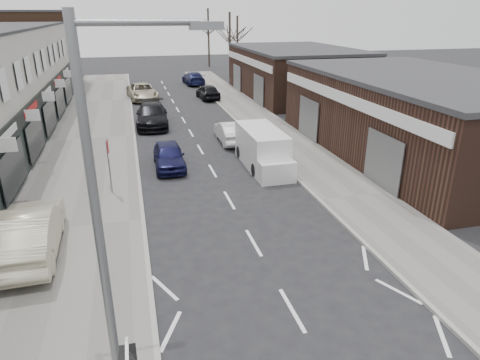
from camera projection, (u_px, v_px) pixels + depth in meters
pavement_left at (91, 139)px, 28.81m from camera, size 5.50×64.00×0.12m
pavement_right at (268, 127)px, 31.72m from camera, size 3.50×64.00×0.12m
brick_block_far at (35, 51)px, 46.49m from camera, size 8.00×10.00×8.00m
right_unit_near at (419, 117)px, 25.28m from camera, size 10.00×18.00×4.50m
right_unit_far at (295, 73)px, 43.29m from camera, size 10.00×16.00×4.50m
tree_far_a at (230, 77)px, 55.90m from camera, size 3.60×3.60×8.00m
tree_far_b at (237, 71)px, 61.89m from camera, size 3.60×3.60×7.50m
tree_far_c at (209, 67)px, 66.59m from camera, size 3.60×3.60×8.50m
street_lamp at (110, 233)px, 7.12m from camera, size 2.23×0.22×8.00m
warning_sign at (108, 150)px, 19.39m from camera, size 0.12×0.80×2.70m
white_van at (263, 149)px, 23.51m from camera, size 1.92×5.37×2.09m
sedan_on_pavement at (29, 232)px, 14.75m from camera, size 1.98×5.29×1.72m
parked_car_left_a at (169, 156)px, 23.45m from camera, size 1.68×4.05×1.37m
parked_car_left_b at (152, 115)px, 31.96m from camera, size 2.59×5.73×1.63m
parked_car_left_c at (142, 92)px, 41.63m from camera, size 3.10×5.78×1.54m
parked_car_right_a at (230, 132)px, 28.07m from camera, size 1.50×4.19×1.38m
parked_car_right_b at (208, 92)px, 41.88m from camera, size 1.99×4.35×1.44m
parked_car_right_c at (193, 78)px, 50.30m from camera, size 2.29×5.14×1.46m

